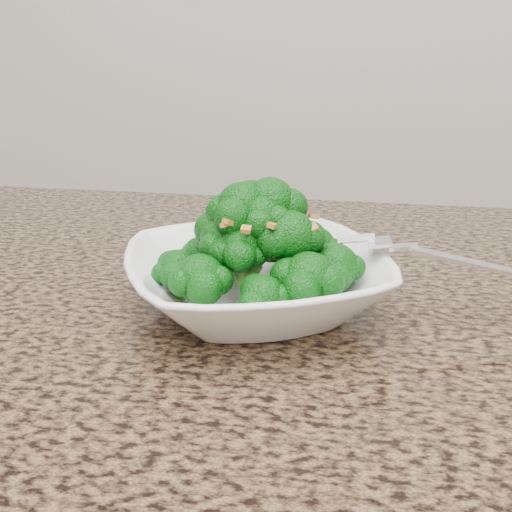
# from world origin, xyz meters

# --- Properties ---
(granite_counter) EXTENTS (1.64, 1.04, 0.03)m
(granite_counter) POSITION_xyz_m (0.00, 0.30, 0.89)
(granite_counter) COLOR brown
(granite_counter) RESTS_ON cabinet
(bowl) EXTENTS (0.29, 0.29, 0.05)m
(bowl) POSITION_xyz_m (0.04, 0.42, 0.93)
(bowl) COLOR white
(bowl) RESTS_ON granite_counter
(broccoli_pile) EXTENTS (0.19, 0.19, 0.07)m
(broccoli_pile) POSITION_xyz_m (0.04, 0.42, 0.99)
(broccoli_pile) COLOR #0A580D
(broccoli_pile) RESTS_ON bowl
(garlic_topping) EXTENTS (0.12, 0.12, 0.01)m
(garlic_topping) POSITION_xyz_m (0.04, 0.42, 1.03)
(garlic_topping) COLOR #C07E2F
(garlic_topping) RESTS_ON broccoli_pile
(fork) EXTENTS (0.20, 0.05, 0.01)m
(fork) POSITION_xyz_m (0.16, 0.43, 0.96)
(fork) COLOR silver
(fork) RESTS_ON bowl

